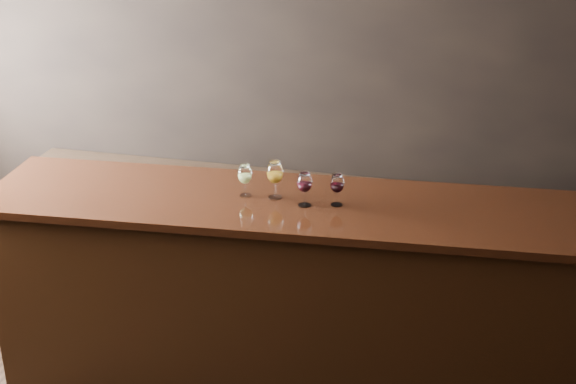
% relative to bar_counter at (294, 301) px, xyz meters
% --- Properties ---
extents(room_shell, '(5.02, 4.52, 2.81)m').
position_rel_bar_counter_xyz_m(room_shell, '(-0.54, -1.26, 1.24)').
color(room_shell, black).
rests_on(room_shell, ground).
extents(bar_counter, '(3.32, 0.95, 1.15)m').
position_rel_bar_counter_xyz_m(bar_counter, '(0.00, 0.00, 0.00)').
color(bar_counter, black).
rests_on(bar_counter, ground).
extents(bar_top, '(3.43, 1.04, 0.04)m').
position_rel_bar_counter_xyz_m(bar_top, '(0.00, 0.00, 0.59)').
color(bar_top, black).
rests_on(bar_top, bar_counter).
extents(back_bar_shelf, '(2.81, 0.40, 1.01)m').
position_rel_bar_counter_xyz_m(back_bar_shelf, '(-0.52, 0.66, -0.07)').
color(back_bar_shelf, black).
rests_on(back_bar_shelf, ground).
extents(glass_white, '(0.08, 0.08, 0.18)m').
position_rel_bar_counter_xyz_m(glass_white, '(-0.28, 0.01, 0.74)').
color(glass_white, white).
rests_on(glass_white, bar_top).
extents(glass_amber, '(0.09, 0.09, 0.21)m').
position_rel_bar_counter_xyz_m(glass_amber, '(-0.11, 0.02, 0.76)').
color(glass_amber, white).
rests_on(glass_amber, bar_top).
extents(glass_red_a, '(0.08, 0.08, 0.19)m').
position_rel_bar_counter_xyz_m(glass_red_a, '(0.06, -0.04, 0.74)').
color(glass_red_a, white).
rests_on(glass_red_a, bar_top).
extents(glass_red_b, '(0.07, 0.07, 0.18)m').
position_rel_bar_counter_xyz_m(glass_red_b, '(0.23, 0.01, 0.74)').
color(glass_red_b, white).
rests_on(glass_red_b, bar_top).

